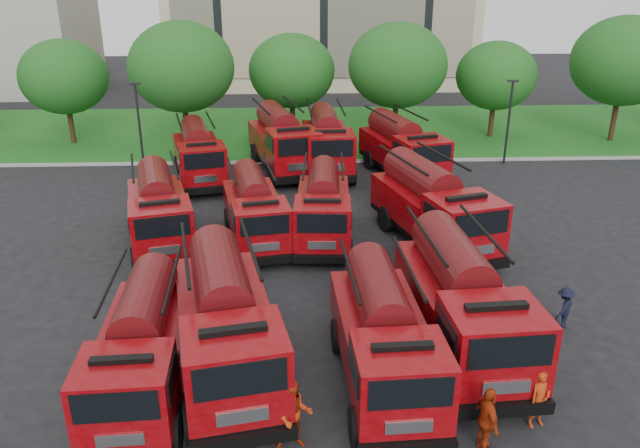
# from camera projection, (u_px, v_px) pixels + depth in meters

# --- Properties ---
(ground) EXTENTS (140.00, 140.00, 0.00)m
(ground) POSITION_uv_depth(u_px,v_px,m) (323.00, 308.00, 22.09)
(ground) COLOR black
(ground) RESTS_ON ground
(lawn) EXTENTS (70.00, 16.00, 0.12)m
(lawn) POSITION_uv_depth(u_px,v_px,m) (306.00, 130.00, 46.10)
(lawn) COLOR #175416
(lawn) RESTS_ON ground
(curb) EXTENTS (70.00, 0.30, 0.14)m
(curb) POSITION_uv_depth(u_px,v_px,m) (309.00, 162.00, 38.61)
(curb) COLOR gray
(curb) RESTS_ON ground
(tree_1) EXTENTS (5.71, 5.71, 6.98)m
(tree_1) POSITION_uv_depth(u_px,v_px,m) (64.00, 77.00, 40.99)
(tree_1) COLOR #382314
(tree_1) RESTS_ON ground
(tree_2) EXTENTS (6.72, 6.72, 8.22)m
(tree_2) POSITION_uv_depth(u_px,v_px,m) (182.00, 67.00, 39.62)
(tree_2) COLOR #382314
(tree_2) RESTS_ON ground
(tree_3) EXTENTS (5.88, 5.88, 7.19)m
(tree_3) POSITION_uv_depth(u_px,v_px,m) (292.00, 71.00, 42.46)
(tree_3) COLOR #382314
(tree_3) RESTS_ON ground
(tree_4) EXTENTS (6.55, 6.55, 8.01)m
(tree_4) POSITION_uv_depth(u_px,v_px,m) (398.00, 65.00, 41.14)
(tree_4) COLOR #382314
(tree_4) RESTS_ON ground
(tree_5) EXTENTS (5.46, 5.46, 6.68)m
(tree_5) POSITION_uv_depth(u_px,v_px,m) (496.00, 76.00, 42.68)
(tree_5) COLOR #382314
(tree_5) RESTS_ON ground
(tree_6) EXTENTS (6.89, 6.89, 8.42)m
(tree_6) POSITION_uv_depth(u_px,v_px,m) (624.00, 61.00, 41.17)
(tree_6) COLOR #382314
(tree_6) RESTS_ON ground
(lamp_post_0) EXTENTS (0.60, 0.25, 5.11)m
(lamp_post_0) POSITION_uv_depth(u_px,v_px,m) (139.00, 121.00, 36.50)
(lamp_post_0) COLOR black
(lamp_post_0) RESTS_ON ground
(lamp_post_1) EXTENTS (0.60, 0.25, 5.11)m
(lamp_post_1) POSITION_uv_depth(u_px,v_px,m) (509.00, 117.00, 37.36)
(lamp_post_1) COLOR black
(lamp_post_1) RESTS_ON ground
(fire_truck_0) EXTENTS (2.71, 6.74, 3.01)m
(fire_truck_0) POSITION_uv_depth(u_px,v_px,m) (142.00, 347.00, 17.12)
(fire_truck_0) COLOR black
(fire_truck_0) RESTS_ON ground
(fire_truck_1) EXTENTS (4.02, 7.88, 3.42)m
(fire_truck_1) POSITION_uv_depth(u_px,v_px,m) (226.00, 322.00, 17.95)
(fire_truck_1) COLOR black
(fire_truck_1) RESTS_ON ground
(fire_truck_2) EXTENTS (2.77, 6.93, 3.11)m
(fire_truck_2) POSITION_uv_depth(u_px,v_px,m) (384.00, 335.00, 17.57)
(fire_truck_2) COLOR black
(fire_truck_2) RESTS_ON ground
(fire_truck_3) EXTENTS (3.15, 7.68, 3.43)m
(fire_truck_3) POSITION_uv_depth(u_px,v_px,m) (462.00, 301.00, 19.07)
(fire_truck_3) COLOR black
(fire_truck_3) RESTS_ON ground
(fire_truck_4) EXTENTS (4.03, 7.34, 3.17)m
(fire_truck_4) POSITION_uv_depth(u_px,v_px,m) (159.00, 210.00, 26.62)
(fire_truck_4) COLOR black
(fire_truck_4) RESTS_ON ground
(fire_truck_5) EXTENTS (3.37, 6.79, 2.96)m
(fire_truck_5) POSITION_uv_depth(u_px,v_px,m) (255.00, 209.00, 26.97)
(fire_truck_5) COLOR black
(fire_truck_5) RESTS_ON ground
(fire_truck_6) EXTENTS (2.75, 6.74, 3.01)m
(fire_truck_6) POSITION_uv_depth(u_px,v_px,m) (323.00, 207.00, 27.19)
(fire_truck_6) COLOR black
(fire_truck_6) RESTS_ON ground
(fire_truck_7) EXTENTS (4.65, 8.09, 3.49)m
(fire_truck_7) POSITION_uv_depth(u_px,v_px,m) (433.00, 206.00, 26.60)
(fire_truck_7) COLOR black
(fire_truck_7) RESTS_ON ground
(fire_truck_8) EXTENTS (3.91, 7.29, 3.15)m
(fire_truck_8) POSITION_uv_depth(u_px,v_px,m) (199.00, 154.00, 34.72)
(fire_truck_8) COLOR black
(fire_truck_8) RESTS_ON ground
(fire_truck_9) EXTENTS (4.55, 8.26, 3.57)m
(fire_truck_9) POSITION_uv_depth(u_px,v_px,m) (283.00, 141.00, 36.52)
(fire_truck_9) COLOR black
(fire_truck_9) RESTS_ON ground
(fire_truck_10) EXTENTS (2.97, 7.64, 3.44)m
(fire_truck_10) POSITION_uv_depth(u_px,v_px,m) (327.00, 142.00, 36.56)
(fire_truck_10) COLOR black
(fire_truck_10) RESTS_ON ground
(fire_truck_11) EXTENTS (4.41, 7.81, 3.37)m
(fire_truck_11) POSITION_uv_depth(u_px,v_px,m) (402.00, 148.00, 35.48)
(fire_truck_11) COLOR black
(fire_truck_11) RESTS_ON ground
(firefighter_0) EXTENTS (0.72, 0.63, 1.66)m
(firefighter_0) POSITION_uv_depth(u_px,v_px,m) (536.00, 425.00, 16.45)
(firefighter_0) COLOR #A32B0C
(firefighter_0) RESTS_ON ground
(firefighter_1) EXTENTS (0.96, 0.56, 1.92)m
(firefighter_1) POSITION_uv_depth(u_px,v_px,m) (295.00, 446.00, 15.71)
(firefighter_1) COLOR #A32B0C
(firefighter_1) RESTS_ON ground
(firefighter_3) EXTENTS (1.03, 1.03, 1.49)m
(firefighter_3) POSITION_uv_depth(u_px,v_px,m) (561.00, 327.00, 20.89)
(firefighter_3) COLOR black
(firefighter_3) RESTS_ON ground
(firefighter_4) EXTENTS (0.87, 0.84, 1.50)m
(firefighter_4) POSITION_uv_depth(u_px,v_px,m) (143.00, 261.00, 25.63)
(firefighter_4) COLOR black
(firefighter_4) RESTS_ON ground
(firefighter_5) EXTENTS (1.72, 0.81, 1.82)m
(firefighter_5) POSITION_uv_depth(u_px,v_px,m) (426.00, 243.00, 27.28)
(firefighter_5) COLOR #A32B0C
(firefighter_5) RESTS_ON ground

